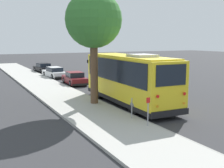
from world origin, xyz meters
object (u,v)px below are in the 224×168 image
shuttle_bus (129,77)px  sign_post_near (148,111)px  street_tree (93,16)px  parked_sedan_black (43,68)px  sign_post_far (132,108)px  parked_sedan_maroon (75,78)px  parked_sedan_white (54,73)px

shuttle_bus → sign_post_near: (-5.20, 1.99, -1.03)m
street_tree → sign_post_near: bearing=-177.4°
street_tree → sign_post_near: (-6.20, -0.28, -5.16)m
parked_sedan_black → sign_post_far: size_ratio=3.77×
parked_sedan_maroon → sign_post_near: size_ratio=2.93×
parked_sedan_white → parked_sedan_black: parked_sedan_white is taller
street_tree → sign_post_far: 7.07m
parked_sedan_white → sign_post_far: sign_post_far is taller
parked_sedan_white → sign_post_near: bearing=171.9°
shuttle_bus → parked_sedan_white: size_ratio=2.06×
parked_sedan_maroon → parked_sedan_white: (6.25, 0.33, -0.01)m
parked_sedan_white → sign_post_near: sign_post_near is taller
shuttle_bus → sign_post_near: size_ratio=6.55×
parked_sedan_maroon → parked_sedan_white: parked_sedan_maroon is taller
parked_sedan_white → street_tree: size_ratio=0.57×
parked_sedan_black → sign_post_near: 28.55m
shuttle_bus → sign_post_far: 4.31m
sign_post_near → shuttle_bus: bearing=-21.0°
sign_post_near → sign_post_far: bearing=0.0°
parked_sedan_black → sign_post_far: (-26.92, 1.69, 0.15)m
street_tree → parked_sedan_black: bearing=-5.1°
parked_sedan_black → street_tree: bearing=170.1°
shuttle_bus → sign_post_near: bearing=161.0°
parked_sedan_maroon → parked_sedan_white: bearing=6.7°
parked_sedan_white → parked_sedan_black: bearing=-6.8°
shuttle_bus → parked_sedan_white: shuttle_bus is taller
parked_sedan_maroon → shuttle_bus: bearing=-174.9°
parked_sedan_black → street_tree: 23.05m
parked_sedan_maroon → parked_sedan_white: 6.26m
street_tree → sign_post_near: 8.07m
shuttle_bus → sign_post_far: (-3.63, 1.99, -1.22)m
parked_sedan_white → sign_post_near: 21.95m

